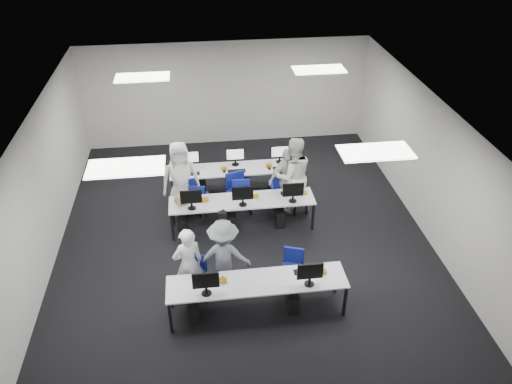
{
  "coord_description": "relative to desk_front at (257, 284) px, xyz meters",
  "views": [
    {
      "loc": [
        -0.84,
        -8.87,
        6.86
      ],
      "look_at": [
        0.29,
        0.08,
        1.0
      ],
      "focal_mm": 35.0,
      "sensor_mm": 36.0,
      "label": 1
    }
  ],
  "objects": [
    {
      "name": "equipment_front",
      "position": [
        -0.19,
        -0.02,
        -0.32
      ],
      "size": [
        2.51,
        0.41,
        1.19
      ],
      "color": "#0C1D9D",
      "rests_on": "desk_front"
    },
    {
      "name": "chair_3",
      "position": [
        -0.02,
        3.23,
        -0.37
      ],
      "size": [
        0.61,
        0.64,
        0.97
      ],
      "rotation": [
        0.0,
        0.0,
        0.31
      ],
      "color": "navy",
      "rests_on": "ground"
    },
    {
      "name": "room",
      "position": [
        0.0,
        2.4,
        0.82
      ],
      "size": [
        9.0,
        9.02,
        3.0
      ],
      "color": "black",
      "rests_on": "ground"
    },
    {
      "name": "handbag",
      "position": [
        -1.3,
        2.59,
        0.2
      ],
      "size": [
        0.42,
        0.34,
        0.3
      ],
      "primitive_type": "ellipsoid",
      "rotation": [
        0.0,
        0.0,
        0.36
      ],
      "color": "#A58755",
      "rests_on": "desk_mid"
    },
    {
      "name": "equipment_back",
      "position": [
        0.19,
        4.02,
        -0.32
      ],
      "size": [
        2.91,
        0.41,
        1.19
      ],
      "color": "white",
      "rests_on": "desk_back"
    },
    {
      "name": "dslr_camera",
      "position": [
        -0.52,
        0.88,
        0.93
      ],
      "size": [
        0.16,
        0.2,
        0.1
      ],
      "primitive_type": "cube",
      "rotation": [
        0.0,
        0.0,
        3.02
      ],
      "color": "black",
      "rests_on": "photographer"
    },
    {
      "name": "chair_0",
      "position": [
        -1.08,
        0.54,
        -0.42
      ],
      "size": [
        0.44,
        0.47,
        0.83
      ],
      "rotation": [
        0.0,
        0.0,
        -0.07
      ],
      "color": "navy",
      "rests_on": "ground"
    },
    {
      "name": "student_2",
      "position": [
        -1.33,
        3.42,
        0.22
      ],
      "size": [
        0.95,
        0.68,
        1.8
      ],
      "primitive_type": "imported",
      "rotation": [
        0.0,
        0.0,
        0.13
      ],
      "color": "white",
      "rests_on": "ground"
    },
    {
      "name": "chair_6",
      "position": [
        0.03,
        3.36,
        -0.39
      ],
      "size": [
        0.45,
        0.49,
        0.91
      ],
      "rotation": [
        0.0,
        0.0,
        -0.01
      ],
      "color": "navy",
      "rests_on": "ground"
    },
    {
      "name": "chair_2",
      "position": [
        -1.17,
        3.27,
        -0.42
      ],
      "size": [
        0.5,
        0.53,
        0.84
      ],
      "rotation": [
        0.0,
        0.0,
        0.24
      ],
      "color": "navy",
      "rests_on": "ground"
    },
    {
      "name": "chair_7",
      "position": [
        1.01,
        3.45,
        -0.37
      ],
      "size": [
        0.53,
        0.57,
        0.98
      ],
      "rotation": [
        0.0,
        0.0,
        0.11
      ],
      "color": "navy",
      "rests_on": "ground"
    },
    {
      "name": "chair_5",
      "position": [
        -0.94,
        3.33,
        -0.42
      ],
      "size": [
        0.47,
        0.5,
        0.82
      ],
      "rotation": [
        0.0,
        0.0,
        -0.18
      ],
      "color": "navy",
      "rests_on": "ground"
    },
    {
      "name": "student_1",
      "position": [
        1.24,
        3.16,
        0.26
      ],
      "size": [
        0.98,
        0.79,
        1.88
      ],
      "primitive_type": "imported",
      "rotation": [
        0.0,
        0.0,
        3.24
      ],
      "color": "white",
      "rests_on": "ground"
    },
    {
      "name": "chair_1",
      "position": [
        0.74,
        0.57,
        -0.42
      ],
      "size": [
        0.53,
        0.55,
        0.82
      ],
      "rotation": [
        0.0,
        0.0,
        -0.35
      ],
      "color": "navy",
      "rests_on": "ground"
    },
    {
      "name": "student_0",
      "position": [
        -1.2,
        0.55,
        0.11
      ],
      "size": [
        0.67,
        0.54,
        1.58
      ],
      "primitive_type": "imported",
      "rotation": [
        0.0,
        0.0,
        3.48
      ],
      "color": "white",
      "rests_on": "ground"
    },
    {
      "name": "desk_front",
      "position": [
        0.0,
        0.0,
        0.0
      ],
      "size": [
        3.2,
        0.7,
        0.73
      ],
      "color": "silver",
      "rests_on": "ground"
    },
    {
      "name": "photographer",
      "position": [
        -0.54,
        0.7,
        0.1
      ],
      "size": [
        1.07,
        0.7,
        1.56
      ],
      "primitive_type": "imported",
      "rotation": [
        0.0,
        0.0,
        3.02
      ],
      "color": "slate",
      "rests_on": "ground"
    },
    {
      "name": "desk_back",
      "position": [
        0.0,
        4.0,
        0.0
      ],
      "size": [
        3.2,
        0.7,
        0.73
      ],
      "color": "silver",
      "rests_on": "ground"
    },
    {
      "name": "student_3",
      "position": [
        1.1,
        3.27,
        0.11
      ],
      "size": [
        1.0,
        0.7,
        1.58
      ],
      "primitive_type": "imported",
      "rotation": [
        0.0,
        0.0,
        0.38
      ],
      "color": "white",
      "rests_on": "ground"
    },
    {
      "name": "equipment_mid",
      "position": [
        -0.19,
        2.58,
        -0.32
      ],
      "size": [
        2.91,
        0.41,
        1.19
      ],
      "color": "white",
      "rests_on": "desk_mid"
    },
    {
      "name": "ceiling_panels",
      "position": [
        0.0,
        2.4,
        2.3
      ],
      "size": [
        5.2,
        4.6,
        0.02
      ],
      "color": "white",
      "rests_on": "room"
    },
    {
      "name": "chair_4",
      "position": [
        1.11,
        3.13,
        -0.39
      ],
      "size": [
        0.52,
        0.55,
        0.91
      ],
      "rotation": [
        0.0,
        0.0,
        -0.17
      ],
      "color": "navy",
      "rests_on": "ground"
    },
    {
      "name": "desk_mid",
      "position": [
        0.0,
        2.6,
        0.0
      ],
      "size": [
        3.2,
        0.7,
        0.73
      ],
      "color": "silver",
      "rests_on": "ground"
    }
  ]
}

